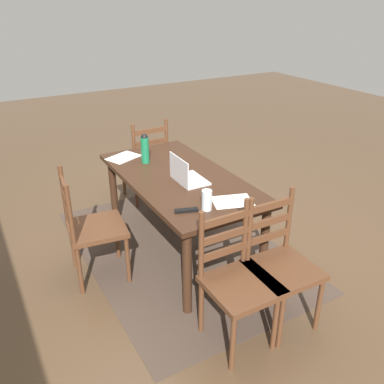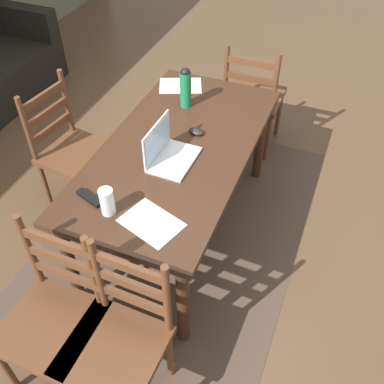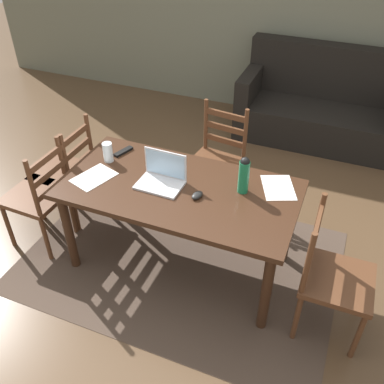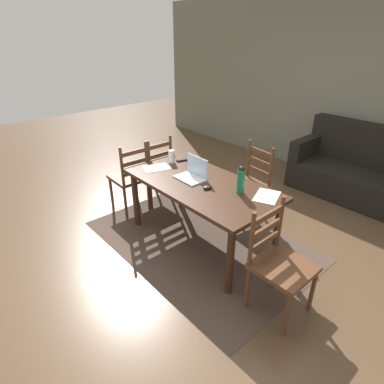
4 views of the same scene
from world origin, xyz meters
TOP-DOWN VIEW (x-y plane):
  - ground_plane at (0.00, 0.00)m, footprint 14.00×14.00m
  - area_rug at (0.00, 0.00)m, footprint 2.43×1.66m
  - wall_back at (0.00, 2.92)m, footprint 8.00×0.12m
  - dining_table at (0.00, 0.00)m, footprint 1.68×0.85m
  - chair_far_head at (0.01, 0.80)m, footprint 0.49×0.49m
  - chair_left_near at (-1.13, -0.17)m, footprint 0.45×0.45m
  - chair_left_far at (-1.13, 0.17)m, footprint 0.44×0.44m
  - chair_right_near at (1.13, -0.17)m, footprint 0.44×0.44m
  - couch at (0.69, 2.45)m, footprint 1.80×0.80m
  - laptop at (-0.13, 0.01)m, footprint 0.32×0.23m
  - water_bottle at (0.43, 0.12)m, footprint 0.07×0.07m
  - drinking_glass at (-0.63, 0.11)m, footprint 0.07×0.07m
  - computer_mouse at (0.16, -0.06)m, footprint 0.08×0.11m
  - tv_remote at (-0.58, 0.25)m, footprint 0.10×0.18m
  - paper_stack_left at (-0.62, -0.12)m, footprint 0.29×0.35m
  - paper_stack_right at (0.65, 0.26)m, footprint 0.31×0.35m

SIDE VIEW (x-z plane):
  - ground_plane at x=0.00m, z-range 0.00..0.00m
  - area_rug at x=0.00m, z-range 0.00..0.01m
  - couch at x=0.69m, z-range -0.14..0.86m
  - chair_far_head at x=0.01m, z-range -0.01..0.94m
  - chair_left_near at x=-1.13m, z-range -0.01..0.94m
  - chair_left_far at x=-1.13m, z-range -0.01..0.94m
  - chair_right_near at x=1.13m, z-range -0.01..0.94m
  - dining_table at x=0.00m, z-range 0.28..1.02m
  - paper_stack_left at x=-0.62m, z-range 0.74..0.75m
  - paper_stack_right at x=0.65m, z-range 0.74..0.75m
  - tv_remote at x=-0.58m, z-range 0.74..0.76m
  - computer_mouse at x=0.16m, z-range 0.74..0.78m
  - laptop at x=-0.13m, z-range 0.69..0.91m
  - drinking_glass at x=-0.63m, z-range 0.74..0.89m
  - water_bottle at x=0.43m, z-range 0.75..1.02m
  - wall_back at x=0.00m, z-range 0.00..2.70m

